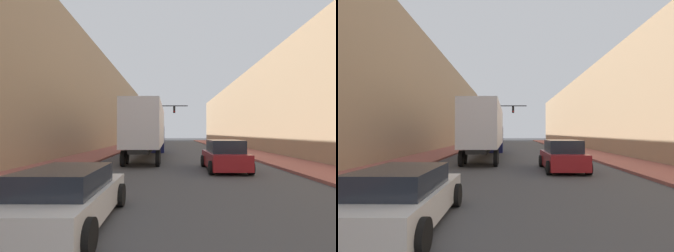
% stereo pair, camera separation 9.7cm
% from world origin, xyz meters
% --- Properties ---
extents(sidewalk_right, '(3.43, 80.00, 0.15)m').
position_xyz_m(sidewalk_right, '(7.38, 30.00, 0.07)').
color(sidewalk_right, '#9E564C').
rests_on(sidewalk_right, ground).
extents(sidewalk_left, '(3.43, 80.00, 0.15)m').
position_xyz_m(sidewalk_left, '(-7.38, 30.00, 0.07)').
color(sidewalk_left, '#9E564C').
rests_on(sidewalk_left, ground).
extents(building_right, '(6.00, 80.00, 9.93)m').
position_xyz_m(building_right, '(12.09, 30.00, 4.96)').
color(building_right, tan).
rests_on(building_right, ground).
extents(building_left, '(6.00, 80.00, 12.22)m').
position_xyz_m(building_left, '(-12.09, 30.00, 6.11)').
color(building_left, tan).
rests_on(building_left, ground).
extents(semi_truck, '(2.45, 14.19, 4.22)m').
position_xyz_m(semi_truck, '(-2.44, 22.35, 2.39)').
color(semi_truck, silver).
rests_on(semi_truck, ground).
extents(sedan_car, '(2.02, 4.26, 1.31)m').
position_xyz_m(sedan_car, '(-2.93, 6.38, 0.63)').
color(sedan_car, silver).
rests_on(sedan_car, ground).
extents(suv_car, '(2.20, 4.43, 1.69)m').
position_xyz_m(suv_car, '(2.41, 14.99, 0.79)').
color(suv_car, maroon).
rests_on(suv_car, ground).
extents(traffic_signal_gantry, '(7.41, 0.35, 6.05)m').
position_xyz_m(traffic_signal_gantry, '(-3.44, 35.95, 4.37)').
color(traffic_signal_gantry, black).
rests_on(traffic_signal_gantry, ground).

